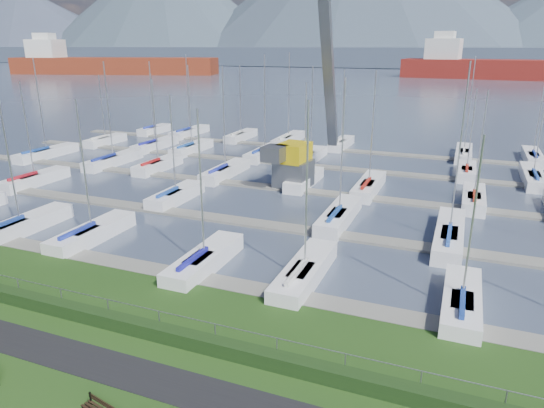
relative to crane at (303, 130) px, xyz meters
The scene contains 10 objects.
path 31.70m from the crane, 84.14° to the right, with size 160.00×2.00×0.04m, color black.
water 232.01m from the crane, 89.21° to the left, with size 800.00×540.00×0.20m, color #414B5F.
hedge 29.09m from the crane, 83.61° to the right, with size 80.00×0.70×0.70m, color #1A3112.
fence 28.57m from the crane, 83.52° to the right, with size 0.04×0.04×80.00m, color gray.
foothill 301.93m from the crane, 89.39° to the left, with size 900.00×80.00×12.00m, color #414D60.
docks 6.73m from the crane, 33.18° to the right, with size 90.00×41.60×0.25m.
crane is the anchor object (origin of this frame).
cargo_ship_west 218.45m from the crane, 134.51° to the left, with size 101.00×44.19×21.50m.
cargo_ship_mid 188.85m from the crane, 79.16° to the left, with size 109.00×27.35×21.50m.
sailboat_fleet 1.17m from the crane, 22.63° to the left, with size 75.52×50.35×12.92m.
Camera 1 is at (11.44, -16.75, 13.14)m, focal length 32.00 mm.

